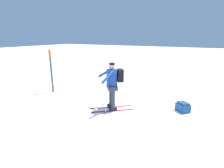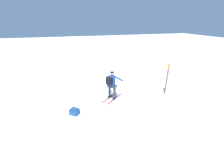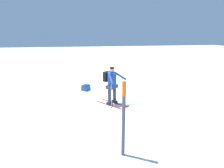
% 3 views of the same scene
% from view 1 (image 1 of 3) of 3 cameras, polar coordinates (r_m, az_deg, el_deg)
% --- Properties ---
extents(ground_plane, '(80.00, 80.00, 0.00)m').
position_cam_1_polar(ground_plane, '(6.51, 3.34, -8.65)').
color(ground_plane, white).
extents(skier, '(1.36, 1.51, 1.74)m').
position_cam_1_polar(skier, '(6.29, 0.27, 0.54)').
color(skier, red).
rests_on(skier, ground_plane).
extents(dropped_backpack, '(0.55, 0.56, 0.34)m').
position_cam_1_polar(dropped_backpack, '(6.88, 22.15, -7.00)').
color(dropped_backpack, navy).
rests_on(dropped_backpack, ground_plane).
extents(trail_marker, '(0.11, 0.11, 2.05)m').
position_cam_1_polar(trail_marker, '(8.77, -19.29, 4.95)').
color(trail_marker, '#4C4C51').
rests_on(trail_marker, ground_plane).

